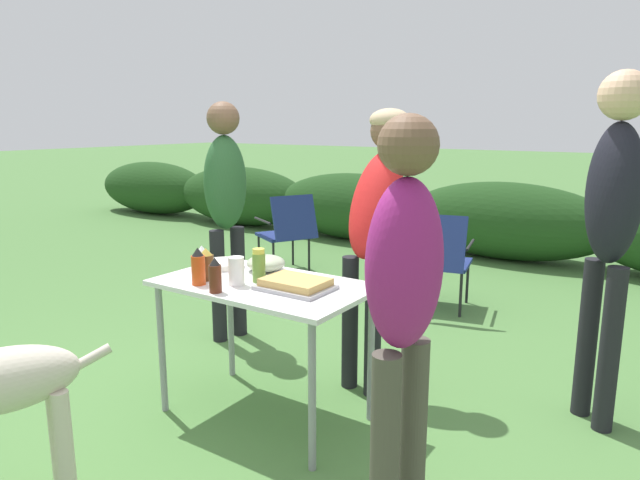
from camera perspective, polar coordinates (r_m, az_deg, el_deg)
The scene contains 18 objects.
ground_plane at distance 3.23m, azimuth -5.41°, elevation -16.96°, with size 60.00×60.00×0.00m, color #4C7A3D.
shrub_hedge at distance 6.86m, azimuth 18.02°, elevation 1.85°, with size 14.40×0.90×0.88m.
folding_table at distance 2.97m, azimuth -5.66°, elevation -5.68°, with size 1.10×0.64×0.74m.
food_tray at distance 2.81m, azimuth -2.46°, elevation -4.45°, with size 0.35×0.26×0.06m.
plate_stack at distance 3.29m, azimuth -9.66°, elevation -2.40°, with size 0.23×0.23×0.03m, color white.
mixing_bowl at distance 3.17m, azimuth -5.44°, elevation -2.31°, with size 0.21×0.21×0.09m, color #ADBC99.
paper_cup_stack at distance 2.90m, azimuth -8.37°, elevation -3.10°, with size 0.08×0.08×0.15m, color white.
ketchup_bottle at distance 3.17m, azimuth -11.71°, elevation -1.95°, with size 0.06×0.06×0.15m.
hot_sauce_bottle at distance 2.94m, azimuth -12.08°, elevation -2.66°, with size 0.07×0.07×0.19m.
beer_bottle at distance 3.03m, azimuth -11.31°, elevation -2.44°, with size 0.08×0.08×0.17m.
relish_jar at distance 2.95m, azimuth -6.09°, elevation -2.56°, with size 0.07×0.07×0.18m.
bbq_sauce_bottle at distance 2.80m, azimuth -10.44°, elevation -3.54°, with size 0.06×0.06×0.17m.
standing_person_with_beanie at distance 3.26m, azimuth 5.64°, elevation 2.98°, with size 0.35×0.48×1.63m.
standing_person_in_dark_puffer at distance 4.04m, azimuth -9.41°, elevation 4.29°, with size 0.29×0.36×1.69m.
standing_person_in_olive_jacket at distance 3.14m, azimuth 27.19°, elevation 2.54°, with size 0.38×0.38×1.79m.
standing_person_in_navy_coat at distance 2.04m, azimuth 8.38°, elevation -5.33°, with size 0.29×0.37×1.58m.
camp_chair_green_behind_table at distance 5.86m, azimuth -3.26°, elevation 1.07°, with size 0.74×0.69×0.83m.
camp_chair_near_hedge at distance 4.78m, azimuth 11.83°, elevation -1.61°, with size 0.58×0.67×0.83m.
Camera 1 is at (1.81, -2.18, 1.55)m, focal length 32.00 mm.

